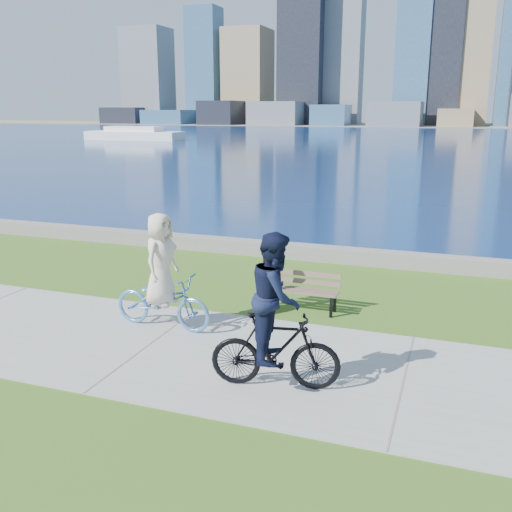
{
  "coord_description": "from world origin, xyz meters",
  "views": [
    {
      "loc": [
        0.52,
        -7.49,
        3.71
      ],
      "look_at": [
        -2.9,
        2.02,
        1.1
      ],
      "focal_mm": 40.0,
      "sensor_mm": 36.0,
      "label": 1
    }
  ],
  "objects": [
    {
      "name": "concrete_path",
      "position": [
        0.0,
        0.0,
        0.01
      ],
      "size": [
        80.0,
        3.5,
        0.02
      ],
      "primitive_type": "cube",
      "color": "gray",
      "rests_on": "ground"
    },
    {
      "name": "seawall",
      "position": [
        0.0,
        6.2,
        0.17
      ],
      "size": [
        90.0,
        0.5,
        0.35
      ],
      "primitive_type": "cube",
      "color": "slate",
      "rests_on": "ground"
    },
    {
      "name": "ferry_near",
      "position": [
        -37.66,
        54.58,
        0.69
      ],
      "size": [
        12.21,
        3.49,
        1.66
      ],
      "color": "white",
      "rests_on": "ground"
    },
    {
      "name": "cyclist_woman",
      "position": [
        -4.15,
        0.74,
        0.77
      ],
      "size": [
        0.71,
        1.85,
        2.02
      ],
      "rotation": [
        0.0,
        0.0,
        1.53
      ],
      "color": "#548CCD",
      "rests_on": "ground"
    },
    {
      "name": "park_bench",
      "position": [
        -2.12,
        2.48,
        0.44
      ],
      "size": [
        1.38,
        0.48,
        0.72
      ],
      "rotation": [
        0.0,
        0.0,
        -0.01
      ],
      "color": "black",
      "rests_on": "ground"
    },
    {
      "name": "far_shore",
      "position": [
        0.0,
        130.0,
        0.06
      ],
      "size": [
        320.0,
        30.0,
        0.12
      ],
      "primitive_type": "cube",
      "color": "slate",
      "rests_on": "ground"
    },
    {
      "name": "ground",
      "position": [
        0.0,
        0.0,
        0.0
      ],
      "size": [
        320.0,
        320.0,
        0.0
      ],
      "primitive_type": "plane",
      "color": "#345917",
      "rests_on": "ground"
    },
    {
      "name": "city_skyline",
      "position": [
        1.25,
        129.26,
        24.31
      ],
      "size": [
        172.99,
        23.38,
        76.0
      ],
      "color": "black",
      "rests_on": "ground"
    },
    {
      "name": "bollard_lamp",
      "position": [
        -2.72,
        2.14,
        0.73
      ],
      "size": [
        0.21,
        0.21,
        1.27
      ],
      "color": "black",
      "rests_on": "ground"
    },
    {
      "name": "bay_water",
      "position": [
        0.0,
        72.0,
        0.0
      ],
      "size": [
        320.0,
        131.0,
        0.01
      ],
      "primitive_type": "cube",
      "color": "navy",
      "rests_on": "ground"
    },
    {
      "name": "cyclist_man",
      "position": [
        -1.64,
        -0.7,
        0.93
      ],
      "size": [
        0.85,
        1.83,
        2.17
      ],
      "rotation": [
        0.0,
        0.0,
        1.77
      ],
      "color": "black",
      "rests_on": "ground"
    }
  ]
}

